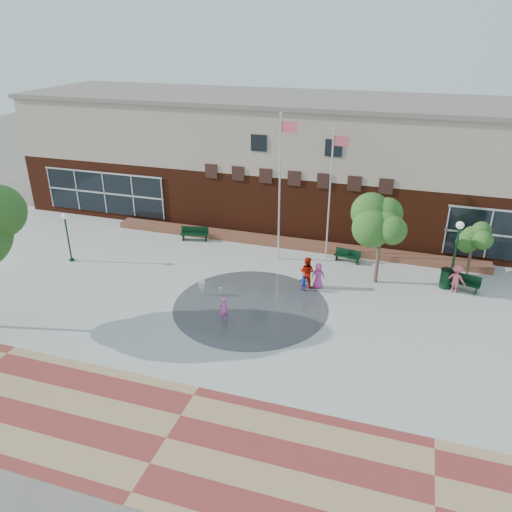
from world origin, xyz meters
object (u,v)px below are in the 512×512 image
(flagpole_left, at_px, (280,182))
(trash_can, at_px, (446,278))
(flagpole_right, at_px, (331,188))
(bench_left, at_px, (195,236))
(child_splash, at_px, (224,309))

(flagpole_left, distance_m, trash_can, 11.28)
(flagpole_right, bearing_deg, bench_left, -174.54)
(trash_can, bearing_deg, child_splash, -146.63)
(trash_can, bearing_deg, flagpole_right, 164.29)
(flagpole_left, relative_size, child_splash, 7.06)
(flagpole_left, height_order, flagpole_right, flagpole_left)
(flagpole_left, relative_size, bench_left, 4.66)
(flagpole_right, xyz_separation_m, bench_left, (-9.44, -0.05, -4.40))
(flagpole_left, distance_m, child_splash, 9.28)
(bench_left, bearing_deg, flagpole_right, -12.02)
(flagpole_left, relative_size, trash_can, 8.05)
(flagpole_left, xyz_separation_m, trash_can, (10.25, -0.81, -4.64))
(flagpole_left, distance_m, flagpole_right, 3.21)
(flagpole_right, relative_size, trash_can, 7.24)
(bench_left, height_order, trash_can, trash_can)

